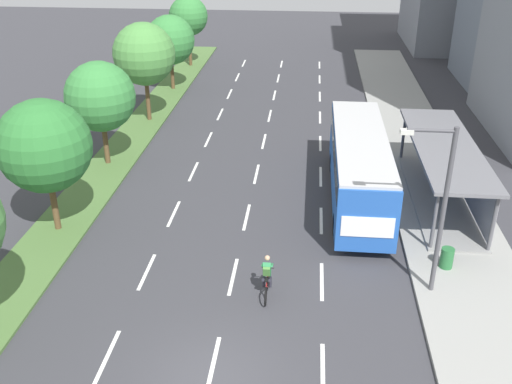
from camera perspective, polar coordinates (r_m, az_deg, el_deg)
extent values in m
plane|color=#38383D|center=(19.00, -4.56, -17.84)|extent=(140.00, 140.00, 0.00)
cube|color=#4C7038|center=(37.52, -12.05, 5.23)|extent=(2.60, 52.00, 0.12)
cube|color=gray|center=(36.45, 15.43, 4.24)|extent=(4.50, 52.00, 0.15)
cube|color=white|center=(20.27, -14.39, -15.36)|extent=(0.14, 2.55, 0.01)
cube|color=white|center=(23.93, -10.67, -7.68)|extent=(0.14, 2.55, 0.01)
cube|color=white|center=(27.98, -8.07, -2.11)|extent=(0.14, 2.55, 0.01)
cube|color=white|center=(32.27, -6.16, 2.02)|extent=(0.14, 2.55, 0.01)
cube|color=white|center=(36.71, -4.70, 5.17)|extent=(0.14, 2.55, 0.01)
cube|color=white|center=(41.26, -3.54, 7.63)|extent=(0.14, 2.55, 0.01)
cube|color=white|center=(45.89, -2.61, 9.59)|extent=(0.14, 2.55, 0.01)
cube|color=white|center=(50.56, -1.84, 11.19)|extent=(0.14, 2.55, 0.01)
cube|color=white|center=(55.28, -1.20, 12.52)|extent=(0.14, 2.55, 0.01)
cube|color=white|center=(19.48, -4.21, -16.45)|extent=(0.14, 2.55, 0.01)
cube|color=white|center=(23.27, -2.26, -8.27)|extent=(0.14, 2.55, 0.01)
cube|color=white|center=(27.42, -0.92, -2.46)|extent=(0.14, 2.55, 0.01)
cube|color=white|center=(31.78, 0.05, 1.79)|extent=(0.14, 2.55, 0.01)
cube|color=white|center=(36.29, 0.78, 5.00)|extent=(0.14, 2.55, 0.01)
cube|color=white|center=(40.88, 1.35, 7.49)|extent=(0.14, 2.55, 0.01)
cube|color=white|center=(45.54, 1.82, 9.48)|extent=(0.14, 2.55, 0.01)
cube|color=white|center=(50.25, 2.20, 11.09)|extent=(0.14, 2.55, 0.01)
cube|color=white|center=(55.00, 2.51, 12.43)|extent=(0.14, 2.55, 0.01)
cube|color=white|center=(19.30, 6.57, -17.06)|extent=(0.14, 2.55, 0.01)
cube|color=white|center=(23.12, 6.47, -8.69)|extent=(0.14, 2.55, 0.01)
cube|color=white|center=(27.29, 6.41, -2.78)|extent=(0.14, 2.55, 0.01)
cube|color=white|center=(31.67, 6.36, 1.53)|extent=(0.14, 2.55, 0.01)
cube|color=white|center=(36.19, 6.33, 4.78)|extent=(0.14, 2.55, 0.01)
cube|color=white|center=(40.80, 6.30, 7.30)|extent=(0.14, 2.55, 0.01)
cube|color=white|center=(45.47, 6.28, 9.30)|extent=(0.14, 2.55, 0.01)
cube|color=white|center=(50.19, 6.26, 10.94)|extent=(0.14, 2.55, 0.01)
cube|color=white|center=(54.94, 6.24, 12.29)|extent=(0.14, 2.55, 0.01)
cube|color=gray|center=(30.17, 17.38, -0.49)|extent=(2.60, 10.23, 0.10)
cylinder|color=#56565B|center=(25.09, 17.11, -2.63)|extent=(0.16, 0.16, 2.60)
cylinder|color=#56565B|center=(33.82, 14.26, 5.34)|extent=(0.16, 0.16, 2.60)
cylinder|color=#56565B|center=(25.70, 22.26, -2.79)|extent=(0.16, 0.16, 2.60)
cylinder|color=#56565B|center=(34.28, 18.17, 5.11)|extent=(0.16, 0.16, 2.60)
cube|color=gray|center=(29.91, 20.04, 1.72)|extent=(0.10, 9.72, 2.34)
cube|color=slate|center=(29.10, 18.09, 4.31)|extent=(2.90, 10.63, 0.16)
cube|color=#2356B2|center=(28.60, 10.08, 2.51)|extent=(2.50, 11.20, 2.80)
cube|color=#2D3D4C|center=(28.27, 10.21, 4.09)|extent=(2.54, 10.30, 0.90)
cube|color=#B7B7B7|center=(28.05, 10.31, 5.24)|extent=(2.45, 10.98, 0.12)
cube|color=#2D3D4C|center=(33.70, 9.52, 6.90)|extent=(2.25, 0.06, 1.54)
cube|color=white|center=(23.68, 10.89, -3.41)|extent=(2.12, 0.04, 0.90)
cylinder|color=black|center=(32.24, 7.56, 2.89)|extent=(0.30, 1.00, 1.00)
cylinder|color=black|center=(32.42, 11.44, 2.71)|extent=(0.30, 1.00, 1.00)
cylinder|color=black|center=(26.02, 7.91, -3.18)|extent=(0.30, 1.00, 1.00)
cylinder|color=black|center=(26.23, 12.72, -3.36)|extent=(0.30, 1.00, 1.00)
torus|color=black|center=(22.47, 1.18, -8.55)|extent=(0.06, 0.72, 0.72)
torus|color=black|center=(21.58, 0.95, -10.21)|extent=(0.06, 0.72, 0.72)
cylinder|color=maroon|center=(21.86, 1.07, -8.77)|extent=(0.05, 0.94, 0.05)
cylinder|color=maroon|center=(21.89, 1.05, -9.30)|extent=(0.05, 0.57, 0.42)
cylinder|color=maroon|center=(21.69, 1.03, -9.03)|extent=(0.04, 0.04, 0.40)
cube|color=black|center=(21.57, 1.04, -8.59)|extent=(0.12, 0.24, 0.06)
cylinder|color=black|center=(22.12, 1.18, -7.45)|extent=(0.46, 0.04, 0.04)
cube|color=#2D844C|center=(21.53, 1.08, -7.60)|extent=(0.30, 0.36, 0.59)
cube|color=#4C893D|center=(21.39, 1.05, -7.79)|extent=(0.26, 0.26, 0.42)
sphere|color=tan|center=(21.40, 1.12, -6.49)|extent=(0.20, 0.20, 0.20)
cylinder|color=#23232D|center=(21.74, 0.75, -8.50)|extent=(0.12, 0.42, 0.25)
cylinder|color=#23232D|center=(22.03, 0.78, -8.80)|extent=(0.10, 0.17, 0.41)
cylinder|color=#23232D|center=(21.73, 1.39, -8.53)|extent=(0.12, 0.42, 0.25)
cylinder|color=#23232D|center=(22.02, 1.41, -8.84)|extent=(0.10, 0.17, 0.41)
cylinder|color=#2D844C|center=(21.70, 0.68, -7.14)|extent=(0.09, 0.47, 0.28)
cylinder|color=#2D844C|center=(21.68, 1.58, -7.19)|extent=(0.09, 0.47, 0.28)
cylinder|color=brown|center=(27.19, -19.19, -1.08)|extent=(0.28, 0.28, 2.48)
sphere|color=#2D7533|center=(26.11, -20.07, 4.27)|extent=(4.01, 4.01, 4.01)
cylinder|color=brown|center=(33.53, -14.53, 4.73)|extent=(0.28, 0.28, 2.43)
sphere|color=#38843D|center=(32.69, -15.05, 9.02)|extent=(3.80, 3.80, 3.80)
cylinder|color=brown|center=(40.02, -10.56, 9.01)|extent=(0.28, 0.28, 2.92)
sphere|color=#4C8E42|center=(39.26, -10.93, 13.15)|extent=(4.04, 4.04, 4.04)
cylinder|color=brown|center=(47.04, -8.22, 11.44)|extent=(0.28, 0.28, 2.39)
sphere|color=#38843D|center=(46.45, -8.43, 14.54)|extent=(3.77, 3.77, 3.77)
cylinder|color=brown|center=(54.06, -6.50, 13.84)|extent=(0.28, 0.28, 3.06)
sphere|color=#38843D|center=(53.53, -6.66, 16.77)|extent=(3.40, 3.40, 3.40)
cylinder|color=#4C4C51|center=(21.61, 17.87, -2.05)|extent=(0.18, 0.18, 6.50)
cylinder|color=#4C4C51|center=(20.21, 16.85, 5.79)|extent=(1.60, 0.12, 0.12)
cube|color=silver|center=(20.09, 14.59, 5.74)|extent=(0.44, 0.24, 0.16)
cylinder|color=#286B38|center=(24.53, 18.22, -6.16)|extent=(0.52, 0.52, 0.85)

